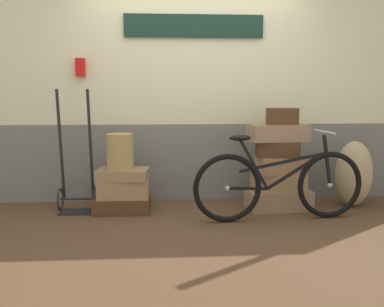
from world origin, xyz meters
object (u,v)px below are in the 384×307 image
suitcase_6 (277,149)px  bicycle (279,185)px  suitcase_1 (124,188)px  burlap_sack (354,174)px  suitcase_0 (122,204)px  suitcase_2 (123,174)px  wicker_basket (120,151)px  suitcase_5 (281,165)px  suitcase_4 (278,182)px  suitcase_7 (277,133)px  suitcase_3 (278,200)px  suitcase_8 (282,116)px  luggage_trolley (77,180)px

suitcase_6 → bicycle: (-0.07, -0.37, -0.31)m
suitcase_1 → burlap_sack: bearing=2.9°
suitcase_0 → suitcase_2: (0.02, -0.01, 0.34)m
suitcase_0 → wicker_basket: wicker_basket is taller
suitcase_2 → suitcase_5: suitcase_5 is taller
suitcase_4 → suitcase_7: bearing=127.3°
suitcase_5 → wicker_basket: bearing=173.4°
suitcase_0 → wicker_basket: (-0.01, -0.02, 0.58)m
burlap_sack → suitcase_3: bearing=-175.3°
suitcase_1 → bicycle: bearing=-12.6°
wicker_basket → burlap_sack: wicker_basket is taller
suitcase_8 → wicker_basket: 1.77m
suitcase_6 → suitcase_1: bearing=-175.3°
burlap_sack → bicycle: bicycle is taller
suitcase_4 → luggage_trolley: (-2.21, 0.09, 0.03)m
suitcase_1 → suitcase_5: 1.73m
suitcase_4 → suitcase_8: 0.72m
suitcase_0 → suitcase_6: (1.68, -0.05, 0.60)m
suitcase_5 → bicycle: 0.43m
suitcase_1 → suitcase_6: suitcase_6 is taller
suitcase_2 → bicycle: bicycle is taller
luggage_trolley → burlap_sack: 3.09m
suitcase_1 → burlap_sack: (2.57, 0.06, 0.11)m
suitcase_2 → wicker_basket: size_ratio=1.41×
suitcase_8 → burlap_sack: suitcase_8 is taller
suitcase_0 → luggage_trolley: size_ratio=0.46×
suitcase_2 → suitcase_7: suitcase_7 is taller
suitcase_3 → suitcase_6: size_ratio=1.52×
suitcase_0 → suitcase_1: (0.02, -0.01, 0.18)m
wicker_basket → luggage_trolley: 0.59m
suitcase_0 → suitcase_5: (1.73, -0.03, 0.42)m
suitcase_5 → suitcase_3: bearing=162.3°
suitcase_2 → suitcase_7: (1.68, 0.02, 0.43)m
suitcase_0 → wicker_basket: size_ratio=1.59×
suitcase_2 → suitcase_7: size_ratio=0.85×
suitcase_2 → suitcase_4: 1.70m
luggage_trolley → wicker_basket: bearing=-10.4°
suitcase_5 → suitcase_6: size_ratio=1.10×
suitcase_6 → wicker_basket: bearing=-175.0°
suitcase_0 → suitcase_3: 1.72m
suitcase_6 → suitcase_0: bearing=-175.7°
suitcase_8 → bicycle: size_ratio=0.18×
suitcase_1 → wicker_basket: 0.40m
suitcase_2 → suitcase_5: bearing=5.4°
suitcase_7 → bicycle: bearing=-107.6°
suitcase_1 → luggage_trolley: size_ratio=0.41×
suitcase_2 → suitcase_3: size_ratio=0.78×
suitcase_0 → burlap_sack: (2.59, 0.05, 0.29)m
suitcase_3 → suitcase_4: (-0.01, 0.00, 0.20)m
wicker_basket → suitcase_2: bearing=14.0°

